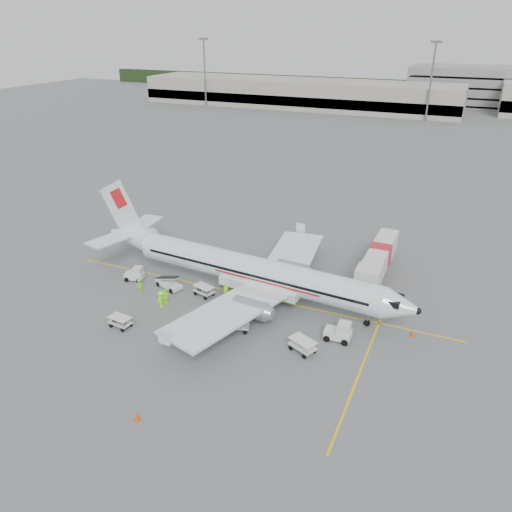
% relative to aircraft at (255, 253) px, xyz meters
% --- Properties ---
extents(ground, '(360.00, 360.00, 0.00)m').
position_rel_aircraft_xyz_m(ground, '(-0.66, -0.17, -5.05)').
color(ground, '#56595B').
extents(stripe_lead, '(44.00, 0.20, 0.01)m').
position_rel_aircraft_xyz_m(stripe_lead, '(-0.66, -0.17, -5.05)').
color(stripe_lead, yellow).
rests_on(stripe_lead, ground).
extents(stripe_cross, '(0.20, 20.00, 0.01)m').
position_rel_aircraft_xyz_m(stripe_cross, '(13.34, -8.17, -5.05)').
color(stripe_cross, yellow).
rests_on(stripe_cross, ground).
extents(terminal_west, '(110.00, 22.00, 9.00)m').
position_rel_aircraft_xyz_m(terminal_west, '(-40.66, 129.83, -0.55)').
color(terminal_west, gray).
rests_on(terminal_west, ground).
extents(parking_garage, '(62.00, 24.00, 14.00)m').
position_rel_aircraft_xyz_m(parking_garage, '(24.34, 159.83, 1.95)').
color(parking_garage, slate).
rests_on(parking_garage, ground).
extents(treeline, '(300.00, 3.00, 6.00)m').
position_rel_aircraft_xyz_m(treeline, '(-0.66, 174.83, -2.05)').
color(treeline, black).
rests_on(treeline, ground).
extents(mast_west, '(3.20, 1.20, 22.00)m').
position_rel_aircraft_xyz_m(mast_west, '(-70.66, 117.83, 5.95)').
color(mast_west, slate).
rests_on(mast_west, ground).
extents(mast_center, '(3.20, 1.20, 22.00)m').
position_rel_aircraft_xyz_m(mast_center, '(4.34, 117.83, 5.95)').
color(mast_center, slate).
rests_on(mast_center, ground).
extents(aircraft, '(39.04, 31.85, 10.10)m').
position_rel_aircraft_xyz_m(aircraft, '(0.00, 0.00, 0.00)').
color(aircraft, white).
rests_on(aircraft, ground).
extents(jet_bridge, '(2.96, 15.19, 3.98)m').
position_rel_aircraft_xyz_m(jet_bridge, '(11.28, 9.50, -3.06)').
color(jet_bridge, silver).
rests_on(jet_bridge, ground).
extents(belt_loader, '(4.61, 2.96, 2.34)m').
position_rel_aircraft_xyz_m(belt_loader, '(-9.42, -2.17, -3.88)').
color(belt_loader, silver).
rests_on(belt_loader, ground).
extents(tug_fore, '(2.48, 1.46, 1.89)m').
position_rel_aircraft_xyz_m(tug_fore, '(10.32, -4.49, -4.11)').
color(tug_fore, silver).
rests_on(tug_fore, ground).
extents(tug_mid, '(2.68, 2.01, 1.85)m').
position_rel_aircraft_xyz_m(tug_mid, '(-1.76, -7.63, -4.13)').
color(tug_mid, silver).
rests_on(tug_mid, ground).
extents(tug_aft, '(2.32, 1.66, 1.62)m').
position_rel_aircraft_xyz_m(tug_aft, '(-14.07, -2.17, -4.24)').
color(tug_aft, silver).
rests_on(tug_aft, ground).
extents(cart_loaded_a, '(2.48, 1.88, 1.15)m').
position_rel_aircraft_xyz_m(cart_loaded_a, '(-5.02, -2.17, -4.48)').
color(cart_loaded_a, silver).
rests_on(cart_loaded_a, ground).
extents(cart_loaded_b, '(2.30, 1.53, 1.13)m').
position_rel_aircraft_xyz_m(cart_loaded_b, '(-9.40, -10.80, -4.49)').
color(cart_loaded_b, silver).
rests_on(cart_loaded_b, ground).
extents(cart_empty_a, '(2.57, 2.00, 1.18)m').
position_rel_aircraft_xyz_m(cart_empty_a, '(1.19, -6.84, -4.46)').
color(cart_empty_a, silver).
rests_on(cart_empty_a, ground).
extents(cart_empty_b, '(2.78, 2.32, 1.25)m').
position_rel_aircraft_xyz_m(cart_empty_b, '(7.95, -7.57, -4.42)').
color(cart_empty_b, silver).
rests_on(cart_empty_b, ground).
extents(cone_nose, '(0.40, 0.40, 0.65)m').
position_rel_aircraft_xyz_m(cone_nose, '(16.64, -1.15, -4.73)').
color(cone_nose, '#F54105').
rests_on(cone_nose, ground).
extents(cone_port, '(0.36, 0.36, 0.59)m').
position_rel_aircraft_xyz_m(cone_port, '(-0.29, 13.55, -4.75)').
color(cone_port, '#F54105').
rests_on(cone_port, ground).
extents(cone_stbd, '(0.40, 0.40, 0.65)m').
position_rel_aircraft_xyz_m(cone_stbd, '(-0.48, -20.50, -4.73)').
color(cone_stbd, '#F54105').
rests_on(cone_stbd, ground).
extents(crew_a, '(0.71, 0.70, 1.65)m').
position_rel_aircraft_xyz_m(crew_a, '(-2.63, -1.67, -4.22)').
color(crew_a, '#8EF118').
rests_on(crew_a, ground).
extents(crew_b, '(1.02, 1.01, 1.67)m').
position_rel_aircraft_xyz_m(crew_b, '(-11.68, -4.51, -4.22)').
color(crew_b, '#8EF118').
rests_on(crew_b, ground).
extents(crew_c, '(0.79, 1.28, 1.90)m').
position_rel_aircraft_xyz_m(crew_c, '(-7.76, -6.11, -4.10)').
color(crew_c, '#8EF118').
rests_on(crew_c, ground).
extents(crew_d, '(1.07, 0.45, 1.81)m').
position_rel_aircraft_xyz_m(crew_d, '(-7.71, -5.42, -4.15)').
color(crew_d, '#8EF118').
rests_on(crew_d, ground).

